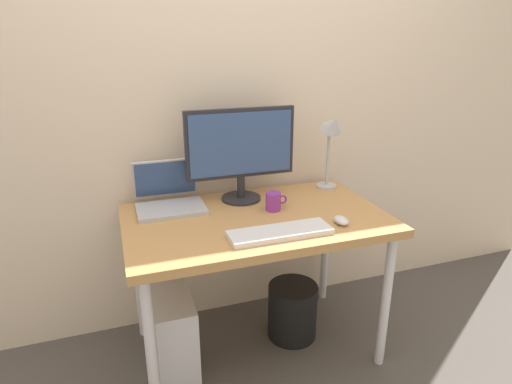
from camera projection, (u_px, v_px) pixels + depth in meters
ground_plane at (256, 347)px, 2.26m from camera, size 6.00×6.00×0.00m
back_wall at (229, 84)px, 2.19m from camera, size 4.40×0.04×2.60m
desk at (256, 230)px, 2.03m from camera, size 1.20×0.73×0.74m
monitor at (241, 149)px, 2.12m from camera, size 0.55×0.20×0.47m
laptop at (169, 196)px, 2.10m from camera, size 0.32×0.28×0.22m
desk_lamp at (332, 135)px, 2.26m from camera, size 0.11×0.16×0.42m
keyboard at (280, 233)px, 1.81m from camera, size 0.44×0.14×0.02m
mouse at (341, 220)px, 1.92m from camera, size 0.06×0.09×0.03m
coffee_mug at (274, 201)px, 2.06m from camera, size 0.11×0.07×0.09m
computer_tower at (173, 335)px, 2.02m from camera, size 0.18×0.36×0.42m
wastebasket at (292, 311)px, 2.30m from camera, size 0.26×0.26×0.30m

